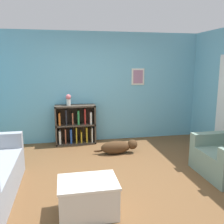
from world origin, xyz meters
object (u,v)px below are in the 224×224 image
coffee_table (88,196)px  vase (68,99)px  bookshelf (75,125)px  dog (118,147)px

coffee_table → vase: 2.99m
bookshelf → dog: (0.85, -0.87, -0.29)m
coffee_table → vase: bearing=92.9°
dog → vase: bearing=139.1°
bookshelf → coffee_table: (0.01, -2.89, -0.21)m
coffee_table → dog: bearing=67.3°
dog → vase: vase is taller
bookshelf → vase: vase is taller
coffee_table → vase: size_ratio=2.89×
bookshelf → dog: size_ratio=1.00×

